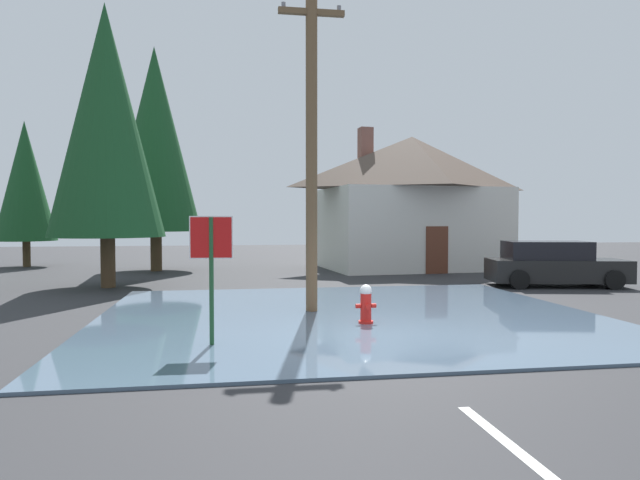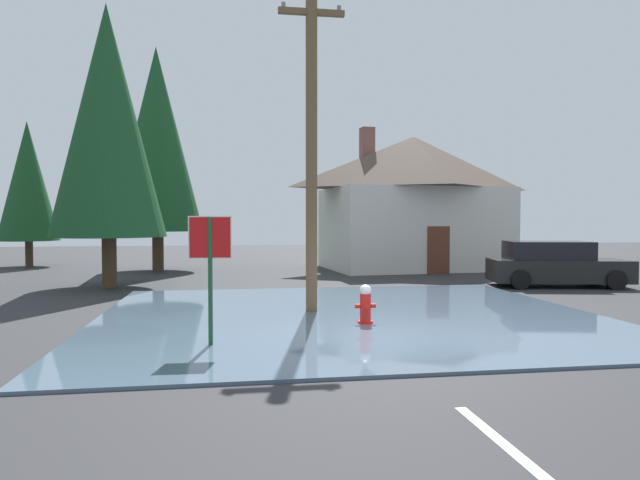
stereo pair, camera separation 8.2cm
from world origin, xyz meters
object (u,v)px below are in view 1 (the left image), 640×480
pine_tree_short_left (25,181)px  stop_sign_near (211,254)px  parked_car (554,265)px  fire_hydrant (366,305)px  pine_tree_mid_left (106,121)px  pine_tree_tall_left (155,139)px  house (412,200)px  utility_pole (312,144)px

pine_tree_short_left → stop_sign_near: bearing=-63.8°
parked_car → fire_hydrant: bearing=-143.9°
fire_hydrant → pine_tree_mid_left: 11.77m
pine_tree_short_left → pine_tree_tall_left: bearing=-26.8°
pine_tree_tall_left → pine_tree_short_left: bearing=153.2°
house → parked_car: 8.31m
fire_hydrant → pine_tree_short_left: bearing=125.9°
pine_tree_mid_left → pine_tree_short_left: (-5.61, 9.26, -1.44)m
stop_sign_near → pine_tree_tall_left: (-2.85, 15.61, 4.13)m
fire_hydrant → parked_car: size_ratio=0.19×
fire_hydrant → utility_pole: size_ratio=0.11×
stop_sign_near → parked_car: stop_sign_near is taller
utility_pole → house: (6.44, 11.62, -0.92)m
stop_sign_near → utility_pole: bearing=55.7°
house → utility_pole: bearing=-119.0°
utility_pole → pine_tree_tall_left: size_ratio=0.79×
pine_tree_tall_left → pine_tree_mid_left: size_ratio=1.04×
fire_hydrant → pine_tree_short_left: pine_tree_short_left is taller
stop_sign_near → parked_car: 13.55m
utility_pole → pine_tree_mid_left: (-5.99, 6.24, 1.48)m
stop_sign_near → pine_tree_mid_left: size_ratio=0.25×
fire_hydrant → pine_tree_tall_left: bearing=113.3°
house → pine_tree_tall_left: size_ratio=0.90×
parked_car → pine_tree_mid_left: 15.87m
pine_tree_tall_left → house: bearing=-3.1°
pine_tree_mid_left → pine_tree_short_left: pine_tree_mid_left is taller
parked_car → pine_tree_mid_left: bearing=171.8°
stop_sign_near → utility_pole: utility_pole is taller
pine_tree_mid_left → pine_tree_tall_left: bearing=82.0°
pine_tree_short_left → utility_pole: bearing=-53.2°
utility_pole → house: utility_pole is taller
fire_hydrant → utility_pole: (-0.91, 1.80, 3.66)m
fire_hydrant → pine_tree_short_left: 21.66m
pine_tree_tall_left → pine_tree_mid_left: bearing=-98.0°
parked_car → pine_tree_short_left: size_ratio=0.68×
utility_pole → stop_sign_near: bearing=-124.3°
house → pine_tree_mid_left: size_ratio=0.94×
pine_tree_tall_left → pine_tree_mid_left: pine_tree_tall_left is taller
stop_sign_near → house: size_ratio=0.26×
fire_hydrant → utility_pole: bearing=116.8°
fire_hydrant → pine_tree_mid_left: bearing=130.6°
stop_sign_near → pine_tree_tall_left: 16.40m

